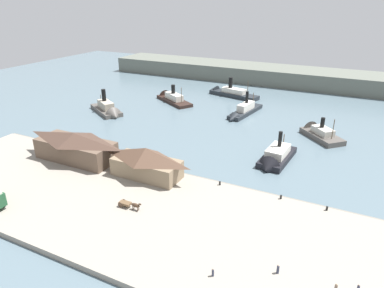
# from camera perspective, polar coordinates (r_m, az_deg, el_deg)

# --- Properties ---
(ground_plane) EXTENTS (320.00, 320.00, 0.00)m
(ground_plane) POSITION_cam_1_polar(r_m,az_deg,el_deg) (94.04, -4.36, -3.54)
(ground_plane) COLOR slate
(quay_promenade) EXTENTS (110.00, 36.00, 1.20)m
(quay_promenade) POSITION_cam_1_polar(r_m,az_deg,el_deg) (78.17, -12.65, -9.58)
(quay_promenade) COLOR gray
(quay_promenade) RESTS_ON ground
(seawall_edge) EXTENTS (110.00, 0.80, 1.00)m
(seawall_edge) POSITION_cam_1_polar(r_m,az_deg,el_deg) (91.08, -5.51, -4.17)
(seawall_edge) COLOR slate
(seawall_edge) RESTS_ON ground
(ferry_shed_west_terminal) EXTENTS (22.43, 9.07, 7.58)m
(ferry_shed_west_terminal) POSITION_cam_1_polar(r_m,az_deg,el_deg) (98.11, -18.59, -0.34)
(ferry_shed_west_terminal) COLOR brown
(ferry_shed_west_terminal) RESTS_ON quay_promenade
(ferry_shed_east_terminal) EXTENTS (17.15, 7.64, 7.55)m
(ferry_shed_east_terminal) POSITION_cam_1_polar(r_m,az_deg,el_deg) (84.94, -7.49, -2.96)
(ferry_shed_east_terminal) COLOR #847056
(ferry_shed_east_terminal) RESTS_ON quay_promenade
(horse_cart) EXTENTS (5.48, 1.46, 1.87)m
(horse_cart) POSITION_cam_1_polar(r_m,az_deg,el_deg) (74.59, -10.26, -9.70)
(horse_cart) COLOR brown
(horse_cart) RESTS_ON quay_promenade
(pedestrian_near_west_shed) EXTENTS (0.43, 0.43, 1.75)m
(pedestrian_near_west_shed) POSITION_cam_1_polar(r_m,az_deg,el_deg) (59.93, 22.57, -21.08)
(pedestrian_near_west_shed) COLOR #6B5B4C
(pedestrian_near_west_shed) RESTS_ON quay_promenade
(pedestrian_walking_west) EXTENTS (0.37, 0.37, 1.51)m
(pedestrian_walking_west) POSITION_cam_1_polar(r_m,az_deg,el_deg) (58.50, 3.46, -20.35)
(pedestrian_walking_west) COLOR #33384C
(pedestrian_walking_west) RESTS_ON quay_promenade
(pedestrian_at_waters_edge) EXTENTS (0.42, 0.42, 1.69)m
(pedestrian_at_waters_edge) POSITION_cam_1_polar(r_m,az_deg,el_deg) (60.39, 13.95, -19.37)
(pedestrian_at_waters_edge) COLOR #33384C
(pedestrian_at_waters_edge) RESTS_ON quay_promenade
(mooring_post_center_east) EXTENTS (0.44, 0.44, 0.90)m
(mooring_post_center_east) POSITION_cam_1_polar(r_m,az_deg,el_deg) (78.15, 21.30, -9.83)
(mooring_post_center_east) COLOR black
(mooring_post_center_east) RESTS_ON quay_promenade
(mooring_post_center_west) EXTENTS (0.44, 0.44, 0.90)m
(mooring_post_center_west) POSITION_cam_1_polar(r_m,az_deg,el_deg) (79.13, 14.41, -8.44)
(mooring_post_center_west) COLOR black
(mooring_post_center_west) RESTS_ON quay_promenade
(mooring_post_east) EXTENTS (0.44, 0.44, 0.90)m
(mooring_post_east) POSITION_cam_1_polar(r_m,az_deg,el_deg) (82.18, 4.60, -6.44)
(mooring_post_east) COLOR black
(mooring_post_east) RESTS_ON quay_promenade
(ferry_moored_east) EXTENTS (22.29, 16.81, 9.94)m
(ferry_moored_east) POSITION_cam_1_polar(r_m,az_deg,el_deg) (152.89, -3.55, 7.58)
(ferry_moored_east) COLOR black
(ferry_moored_east) RESTS_ON ground
(ferry_outer_harbor) EXTENTS (7.92, 23.44, 10.12)m
(ferry_outer_harbor) POSITION_cam_1_polar(r_m,az_deg,el_deg) (134.59, 8.34, 5.28)
(ferry_outer_harbor) COLOR #23282D
(ferry_outer_harbor) RESTS_ON ground
(ferry_approaching_west) EXTENTS (15.87, 16.02, 10.16)m
(ferry_approaching_west) POSITION_cam_1_polar(r_m,az_deg,el_deg) (119.90, 19.96, 1.76)
(ferry_approaching_west) COLOR #514C47
(ferry_approaching_west) RESTS_ON ground
(ferry_approaching_east) EXTENTS (25.98, 11.08, 10.31)m
(ferry_approaching_east) POSITION_cam_1_polar(r_m,az_deg,el_deg) (161.46, 6.02, 8.42)
(ferry_approaching_east) COLOR #23282D
(ferry_approaching_east) RESTS_ON ground
(ferry_departing_north) EXTENTS (7.85, 17.84, 10.28)m
(ferry_departing_north) POSITION_cam_1_polar(r_m,az_deg,el_deg) (97.21, 13.46, -2.32)
(ferry_departing_north) COLOR black
(ferry_departing_north) RESTS_ON ground
(ferry_near_quay) EXTENTS (20.24, 15.72, 11.18)m
(ferry_near_quay) POSITION_cam_1_polar(r_m,az_deg,el_deg) (138.63, -13.57, 5.41)
(ferry_near_quay) COLOR #514C47
(ferry_near_quay) RESTS_ON ground
(far_headland) EXTENTS (180.00, 24.00, 8.00)m
(far_headland) POSITION_cam_1_polar(r_m,az_deg,el_deg) (190.93, 12.82, 11.05)
(far_headland) COLOR #60665B
(far_headland) RESTS_ON ground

